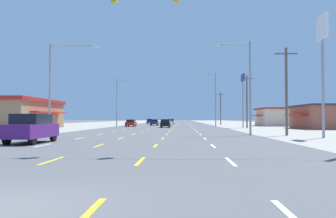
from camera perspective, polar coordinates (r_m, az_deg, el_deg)
The scene contains 23 objects.
ground_plane at distance 72.34m, azimuth -0.26°, elevation -2.93°, with size 572.00×572.00×0.00m, color #4C4C4F.
lot_apron_left at distance 77.55m, azimuth -18.87°, elevation -2.75°, with size 28.00×440.00×0.01m, color gray.
lot_apron_right at distance 75.35m, azimuth 18.92°, elevation -2.78°, with size 28.00×440.00×0.01m, color gray.
lane_markings at distance 110.81m, azimuth 0.68°, elevation -2.46°, with size 10.64×227.60×0.01m.
signal_span_wire at distance 18.19m, azimuth -9.45°, elevation 10.78°, with size 25.28×0.53×9.71m.
suv_far_left_nearest at distance 24.91m, azimuth -21.86°, elevation -2.97°, with size 1.98×4.90×1.98m.
hatchback_center_turn_near at distance 62.95m, azimuth -0.45°, elevation -2.41°, with size 1.72×3.90×1.54m.
sedan_far_left_mid at distance 70.49m, azimuth -6.22°, elevation -2.34°, with size 1.80×4.50×1.46m.
sedan_center_turn_midfar at distance 74.95m, azimuth -0.19°, elevation -2.30°, with size 1.80×4.50×1.46m.
sedan_inner_left_far at distance 82.22m, azimuth -2.29°, elevation -2.24°, with size 1.80×4.50×1.46m.
hatchback_center_turn_farther at distance 102.98m, azimuth 0.56°, elevation -2.10°, with size 1.72×3.90×1.54m.
hatchback_far_left_farthest at distance 109.23m, azimuth -3.08°, elevation -2.07°, with size 1.72×3.90×1.54m.
storefront_left_row_1 at distance 62.24m, azimuth -24.06°, elevation -0.71°, with size 11.70×17.93×4.93m.
storefront_right_row_2 at distance 81.54m, azimuth 18.81°, elevation -1.26°, with size 12.63×11.10×4.05m.
pole_sign_right_row_0 at distance 32.75m, azimuth 24.45°, elevation 9.77°, with size 0.24×2.03×10.63m.
pole_sign_right_row_1 at distance 62.87m, azimuth 12.43°, elevation 3.68°, with size 0.24×2.55×9.70m.
streetlight_left_row_0 at distance 36.70m, azimuth -18.33°, elevation 4.53°, with size 5.04×0.26×9.34m.
streetlight_right_row_0 at distance 34.91m, azimuth 13.03°, elevation 4.57°, with size 3.59×0.26×9.40m.
streetlight_left_row_1 at distance 70.88m, azimuth -8.24°, elevation 1.70°, with size 4.31×0.26×9.87m.
streetlight_right_row_1 at distance 69.97m, azimuth 7.55°, elevation 2.26°, with size 5.05×0.26×10.94m.
utility_pole_right_row_0 at distance 35.57m, azimuth 19.22°, elevation 3.11°, with size 2.20×0.26×8.69m.
utility_pole_right_row_1 at distance 60.09m, azimuth 13.07°, elevation 1.37°, with size 2.20×0.26×9.11m.
utility_pole_right_row_2 at distance 91.48m, azimuth 8.80°, elevation 0.22°, with size 2.20×0.26×8.72m.
Camera 1 is at (3.40, -6.24, 1.67)m, focal length 36.39 mm.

